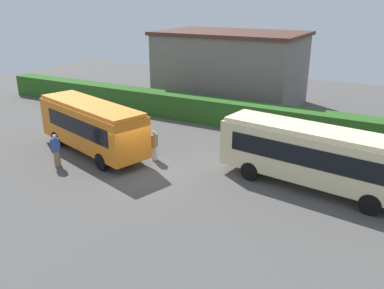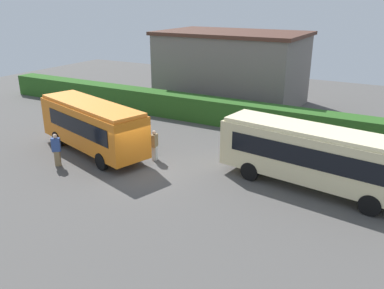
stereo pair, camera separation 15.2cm
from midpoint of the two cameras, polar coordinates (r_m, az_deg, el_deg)
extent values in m
plane|color=#514F4C|center=(22.27, -7.32, -4.11)|extent=(64.00, 64.00, 0.00)
cube|color=orange|center=(25.16, -14.24, 2.59)|extent=(8.84, 4.72, 2.42)
cube|color=orange|center=(24.81, -14.50, 5.48)|extent=(8.54, 4.47, 0.20)
cube|color=black|center=(24.28, -16.37, 2.47)|extent=(6.37, 1.94, 0.97)
cube|color=black|center=(25.43, -11.62, 3.67)|extent=(6.37, 1.94, 0.97)
cube|color=black|center=(28.74, -18.68, 4.92)|extent=(0.60, 1.88, 1.02)
cube|color=silver|center=(28.57, -18.84, 6.35)|extent=(0.41, 1.27, 0.28)
cylinder|color=black|center=(27.32, -18.82, 0.71)|extent=(1.04, 0.55, 1.00)
cylinder|color=black|center=(28.25, -14.88, 1.76)|extent=(1.04, 0.55, 1.00)
cylinder|color=black|center=(22.91, -12.93, -2.40)|extent=(1.04, 0.55, 1.00)
cylinder|color=black|center=(24.02, -8.53, -1.03)|extent=(1.04, 0.55, 1.00)
sphere|color=silver|center=(28.80, -19.60, 2.44)|extent=(0.22, 0.22, 0.22)
sphere|color=silver|center=(29.33, -17.30, 3.01)|extent=(0.22, 0.22, 0.22)
cube|color=beige|center=(20.67, 16.97, -1.55)|extent=(9.97, 3.63, 2.40)
cube|color=#F8E8B2|center=(20.25, 17.35, 1.87)|extent=(9.66, 3.41, 0.20)
cube|color=black|center=(21.71, 17.41, 0.25)|extent=(7.53, 1.09, 0.96)
cube|color=black|center=(19.64, 15.03, -1.60)|extent=(7.53, 1.09, 0.96)
cylinder|color=black|center=(21.42, 25.22, -5.55)|extent=(1.03, 0.42, 1.00)
cylinder|color=black|center=(19.53, 23.82, -7.80)|extent=(1.03, 0.42, 1.00)
cylinder|color=black|center=(23.10, 10.61, -2.03)|extent=(1.03, 0.42, 1.00)
cylinder|color=black|center=(21.36, 8.05, -3.76)|extent=(1.03, 0.42, 1.00)
cube|color=olive|center=(24.16, -18.79, -1.94)|extent=(0.39, 0.38, 0.89)
cube|color=#334C8C|center=(23.87, -19.01, -0.07)|extent=(0.54, 0.49, 0.78)
sphere|color=beige|center=(23.71, -19.15, 1.09)|extent=(0.25, 0.25, 0.25)
cube|color=silver|center=(23.85, -5.51, -1.24)|extent=(0.28, 0.34, 0.85)
cube|color=olive|center=(23.57, -5.57, 0.57)|extent=(0.33, 0.51, 0.75)
sphere|color=beige|center=(23.41, -5.61, 1.70)|extent=(0.23, 0.23, 0.23)
cube|color=#334C8C|center=(23.24, 16.68, -2.71)|extent=(0.35, 0.34, 0.79)
cube|color=#4C6B47|center=(22.97, 16.87, -1.01)|extent=(0.48, 0.44, 0.69)
sphere|color=tan|center=(22.82, 16.98, 0.06)|extent=(0.22, 0.22, 0.22)
cube|color=#2A5B1F|center=(30.52, 4.26, 4.61)|extent=(44.00, 1.69, 1.87)
cube|color=slate|center=(36.65, 5.36, 10.55)|extent=(12.12, 7.78, 6.05)
cube|color=#4C2D23|center=(36.26, 5.53, 15.50)|extent=(12.60, 8.09, 0.30)
camera|label=1|loc=(0.08, -90.20, -0.07)|focal=37.48mm
camera|label=2|loc=(0.08, 89.80, 0.07)|focal=37.48mm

